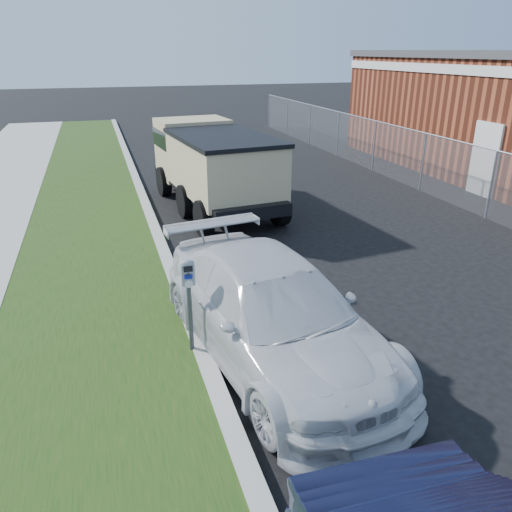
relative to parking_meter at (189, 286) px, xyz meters
name	(u,v)px	position (x,y,z in m)	size (l,w,h in m)	color
ground	(355,325)	(2.73, 0.11, -1.16)	(120.00, 120.00, 0.00)	black
streetside	(2,314)	(-2.84, 2.11, -1.09)	(6.12, 50.00, 0.15)	gray
chainlink_fence	(424,151)	(8.73, 7.11, 0.11)	(0.06, 30.06, 30.00)	slate
parking_meter	(189,286)	(0.00, 0.00, 0.00)	(0.20, 0.14, 1.41)	#3F4247
white_wagon	(273,310)	(1.15, -0.27, -0.43)	(2.03, 4.98, 1.45)	silver
dump_truck	(212,162)	(2.02, 7.45, 0.11)	(2.80, 5.92, 2.24)	black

